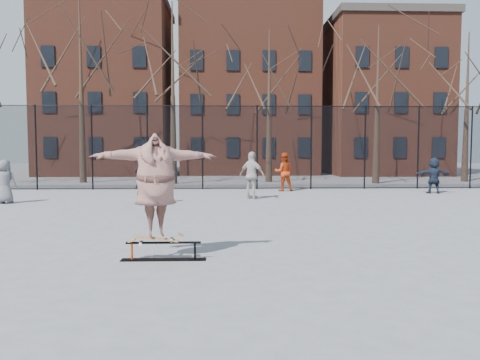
{
  "coord_description": "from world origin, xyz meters",
  "views": [
    {
      "loc": [
        -0.37,
        -9.29,
        2.0
      ],
      "look_at": [
        -0.01,
        1.5,
        1.25
      ],
      "focal_mm": 35.0,
      "sensor_mm": 36.0,
      "label": 1
    }
  ],
  "objects_px": {
    "bystander_navy": "(434,175)",
    "skater": "(156,185)",
    "bystander_grey": "(5,182)",
    "bystander_black": "(144,179)",
    "bystander_red": "(284,172)",
    "bystander_white": "(252,175)",
    "skate_rail": "(164,253)",
    "skateboard": "(156,239)"
  },
  "relations": [
    {
      "from": "bystander_navy",
      "to": "skater",
      "type": "bearing_deg",
      "value": 60.92
    },
    {
      "from": "bystander_grey",
      "to": "bystander_black",
      "type": "distance_m",
      "value": 5.04
    },
    {
      "from": "bystander_black",
      "to": "skater",
      "type": "bearing_deg",
      "value": 91.7
    },
    {
      "from": "bystander_red",
      "to": "bystander_white",
      "type": "bearing_deg",
      "value": 60.0
    },
    {
      "from": "skate_rail",
      "to": "bystander_grey",
      "type": "relative_size",
      "value": 0.96
    },
    {
      "from": "skateboard",
      "to": "bystander_navy",
      "type": "relative_size",
      "value": 0.54
    },
    {
      "from": "skater",
      "to": "bystander_red",
      "type": "height_order",
      "value": "skater"
    },
    {
      "from": "skate_rail",
      "to": "bystander_red",
      "type": "distance_m",
      "value": 13.61
    },
    {
      "from": "bystander_black",
      "to": "bystander_navy",
      "type": "distance_m",
      "value": 12.45
    },
    {
      "from": "bystander_black",
      "to": "bystander_red",
      "type": "bearing_deg",
      "value": -148.09
    },
    {
      "from": "bystander_grey",
      "to": "bystander_white",
      "type": "height_order",
      "value": "bystander_white"
    },
    {
      "from": "bystander_white",
      "to": "skater",
      "type": "bearing_deg",
      "value": 111.08
    },
    {
      "from": "bystander_red",
      "to": "bystander_navy",
      "type": "distance_m",
      "value": 6.53
    },
    {
      "from": "skate_rail",
      "to": "bystander_white",
      "type": "xyz_separation_m",
      "value": [
        2.17,
        9.79,
        0.79
      ]
    },
    {
      "from": "bystander_black",
      "to": "bystander_white",
      "type": "xyz_separation_m",
      "value": [
        3.89,
        1.62,
        0.02
      ]
    },
    {
      "from": "skate_rail",
      "to": "bystander_black",
      "type": "bearing_deg",
      "value": 101.89
    },
    {
      "from": "skateboard",
      "to": "bystander_white",
      "type": "xyz_separation_m",
      "value": [
        2.29,
        9.79,
        0.54
      ]
    },
    {
      "from": "skate_rail",
      "to": "skater",
      "type": "relative_size",
      "value": 0.67
    },
    {
      "from": "bystander_red",
      "to": "bystander_grey",
      "type": "bearing_deg",
      "value": 19.47
    },
    {
      "from": "skate_rail",
      "to": "bystander_navy",
      "type": "relative_size",
      "value": 0.96
    },
    {
      "from": "bystander_white",
      "to": "bystander_navy",
      "type": "distance_m",
      "value": 8.28
    },
    {
      "from": "skateboard",
      "to": "skater",
      "type": "height_order",
      "value": "skater"
    },
    {
      "from": "skateboard",
      "to": "skater",
      "type": "bearing_deg",
      "value": 0.0
    },
    {
      "from": "skater",
      "to": "bystander_navy",
      "type": "height_order",
      "value": "skater"
    },
    {
      "from": "bystander_red",
      "to": "bystander_white",
      "type": "xyz_separation_m",
      "value": [
        -1.65,
        -3.25,
        0.04
      ]
    },
    {
      "from": "skateboard",
      "to": "bystander_navy",
      "type": "bearing_deg",
      "value": 48.66
    },
    {
      "from": "bystander_grey",
      "to": "bystander_white",
      "type": "relative_size",
      "value": 0.85
    },
    {
      "from": "skate_rail",
      "to": "skater",
      "type": "height_order",
      "value": "skater"
    },
    {
      "from": "skater",
      "to": "bystander_navy",
      "type": "xyz_separation_m",
      "value": [
        10.33,
        11.74,
        -0.56
      ]
    },
    {
      "from": "skateboard",
      "to": "bystander_grey",
      "type": "relative_size",
      "value": 0.54
    },
    {
      "from": "skater",
      "to": "bystander_black",
      "type": "xyz_separation_m",
      "value": [
        -1.6,
        8.18,
        -0.44
      ]
    },
    {
      "from": "bystander_black",
      "to": "bystander_red",
      "type": "distance_m",
      "value": 7.37
    },
    {
      "from": "skate_rail",
      "to": "skateboard",
      "type": "bearing_deg",
      "value": 180.0
    },
    {
      "from": "skateboard",
      "to": "bystander_grey",
      "type": "height_order",
      "value": "bystander_grey"
    },
    {
      "from": "bystander_grey",
      "to": "bystander_black",
      "type": "relative_size",
      "value": 0.87
    },
    {
      "from": "skate_rail",
      "to": "skater",
      "type": "xyz_separation_m",
      "value": [
        -0.12,
        0.0,
        1.21
      ]
    },
    {
      "from": "skate_rail",
      "to": "bystander_navy",
      "type": "bearing_deg",
      "value": 48.99
    },
    {
      "from": "bystander_white",
      "to": "bystander_navy",
      "type": "relative_size",
      "value": 1.18
    },
    {
      "from": "bystander_navy",
      "to": "skate_rail",
      "type": "bearing_deg",
      "value": 61.26
    },
    {
      "from": "bystander_black",
      "to": "bystander_navy",
      "type": "bearing_deg",
      "value": -172.75
    },
    {
      "from": "skater",
      "to": "bystander_navy",
      "type": "relative_size",
      "value": 1.43
    },
    {
      "from": "skate_rail",
      "to": "bystander_grey",
      "type": "height_order",
      "value": "bystander_grey"
    }
  ]
}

